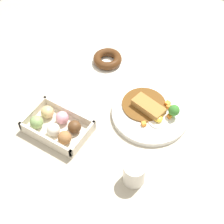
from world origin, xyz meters
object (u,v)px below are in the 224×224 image
curry_plate (151,112)px  donut_box (57,126)px  chocolate_ring_donut (108,59)px  coffee_mug (134,173)px

curry_plate → donut_box: bearing=43.5°
curry_plate → chocolate_ring_donut: (0.25, -0.14, 0.00)m
curry_plate → coffee_mug: 0.25m
curry_plate → donut_box: (0.22, 0.21, 0.01)m
donut_box → chocolate_ring_donut: size_ratio=1.47×
coffee_mug → curry_plate: bearing=-73.9°
curry_plate → coffee_mug: coffee_mug is taller
curry_plate → coffee_mug: (-0.07, 0.24, 0.02)m
donut_box → coffee_mug: bearing=174.7°
chocolate_ring_donut → coffee_mug: (-0.32, 0.38, 0.02)m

